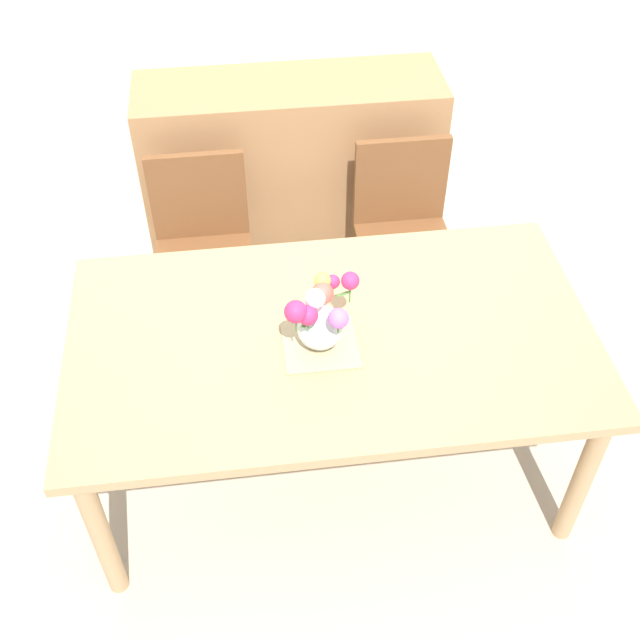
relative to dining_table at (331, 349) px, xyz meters
The scene contains 7 objects.
ground_plane 0.67m from the dining_table, ahead, with size 12.00×12.00×0.00m, color #B7AD99.
dining_table is the anchor object (origin of this frame).
chair_left 0.98m from the dining_table, 117.59° to the left, with size 0.42×0.42×0.90m.
chair_right 0.98m from the dining_table, 62.41° to the left, with size 0.42×0.42×0.90m.
dresser 1.34m from the dining_table, 90.34° to the left, with size 1.40×0.47×1.00m.
placemat 0.11m from the dining_table, 134.35° to the right, with size 0.25×0.25×0.01m, color tan.
flower_vase 0.22m from the dining_table, 132.11° to the right, with size 0.26×0.25×0.27m.
Camera 1 is at (-0.28, -1.87, 2.67)m, focal length 43.67 mm.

